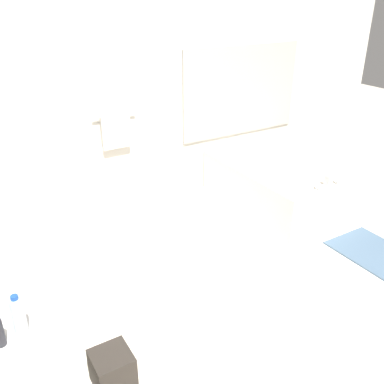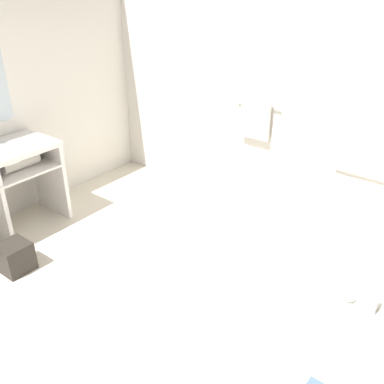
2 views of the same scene
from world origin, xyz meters
The scene contains 6 objects.
ground_plane centered at (0.00, 0.00, 0.00)m, with size 16.00×16.00×0.00m, color beige.
wall_back_with_blinds centered at (0.05, 2.23, 1.34)m, with size 7.40×0.13×2.70m.
bathtub centered at (1.41, 1.37, 0.28)m, with size 1.10×1.65×0.63m.
water_bottle_1 centered at (-1.79, -0.33, 0.98)m, with size 0.06×0.06×0.24m.
waste_bin centered at (-1.30, -0.11, 0.13)m, with size 0.25×0.25×0.26m.
bath_mat centered at (1.49, -0.01, 0.01)m, with size 0.60×0.82×0.02m.
Camera 1 is at (-1.89, -2.11, 2.41)m, focal length 40.00 mm.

